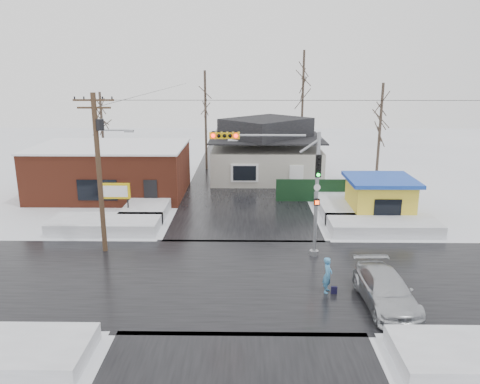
{
  "coord_description": "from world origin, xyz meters",
  "views": [
    {
      "loc": [
        0.17,
        -21.66,
        10.3
      ],
      "look_at": [
        -0.22,
        5.6,
        3.0
      ],
      "focal_mm": 35.0,
      "sensor_mm": 36.0,
      "label": 1
    }
  ],
  "objects_px": {
    "marquee_sign": "(114,192)",
    "kiosk": "(379,197)",
    "pedestrian": "(328,275)",
    "car": "(386,290)",
    "traffic_signal": "(288,177)",
    "utility_pole": "(100,164)"
  },
  "relations": [
    {
      "from": "traffic_signal",
      "to": "marquee_sign",
      "type": "distance_m",
      "value": 13.42
    },
    {
      "from": "traffic_signal",
      "to": "kiosk",
      "type": "height_order",
      "value": "traffic_signal"
    },
    {
      "from": "kiosk",
      "to": "pedestrian",
      "type": "height_order",
      "value": "kiosk"
    },
    {
      "from": "utility_pole",
      "to": "car",
      "type": "height_order",
      "value": "utility_pole"
    },
    {
      "from": "utility_pole",
      "to": "kiosk",
      "type": "bearing_deg",
      "value": 20.44
    },
    {
      "from": "marquee_sign",
      "to": "car",
      "type": "bearing_deg",
      "value": -38.42
    },
    {
      "from": "utility_pole",
      "to": "marquee_sign",
      "type": "bearing_deg",
      "value": 100.13
    },
    {
      "from": "marquee_sign",
      "to": "utility_pole",
      "type": "bearing_deg",
      "value": -79.87
    },
    {
      "from": "traffic_signal",
      "to": "car",
      "type": "relative_size",
      "value": 1.41
    },
    {
      "from": "utility_pole",
      "to": "marquee_sign",
      "type": "xyz_separation_m",
      "value": [
        -1.07,
        5.99,
        -3.19
      ]
    },
    {
      "from": "marquee_sign",
      "to": "car",
      "type": "relative_size",
      "value": 0.51
    },
    {
      "from": "pedestrian",
      "to": "car",
      "type": "bearing_deg",
      "value": -95.11
    },
    {
      "from": "car",
      "to": "marquee_sign",
      "type": "bearing_deg",
      "value": 138.93
    },
    {
      "from": "marquee_sign",
      "to": "kiosk",
      "type": "xyz_separation_m",
      "value": [
        18.5,
        0.5,
        -0.46
      ]
    },
    {
      "from": "car",
      "to": "pedestrian",
      "type": "bearing_deg",
      "value": 150.15
    },
    {
      "from": "pedestrian",
      "to": "traffic_signal",
      "type": "bearing_deg",
      "value": 41.4
    },
    {
      "from": "marquee_sign",
      "to": "pedestrian",
      "type": "bearing_deg",
      "value": -40.17
    },
    {
      "from": "traffic_signal",
      "to": "pedestrian",
      "type": "xyz_separation_m",
      "value": [
        1.56,
        -4.44,
        -3.67
      ]
    },
    {
      "from": "marquee_sign",
      "to": "car",
      "type": "xyz_separation_m",
      "value": [
        15.37,
        -12.19,
        -1.2
      ]
    },
    {
      "from": "marquee_sign",
      "to": "traffic_signal",
      "type": "bearing_deg",
      "value": -29.72
    },
    {
      "from": "marquee_sign",
      "to": "kiosk",
      "type": "relative_size",
      "value": 0.55
    },
    {
      "from": "traffic_signal",
      "to": "car",
      "type": "bearing_deg",
      "value": -55.21
    }
  ]
}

